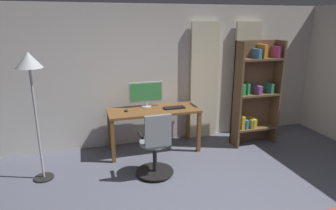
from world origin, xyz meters
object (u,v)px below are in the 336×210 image
at_px(computer_mouse, 126,110).
at_px(computer_monitor, 146,93).
at_px(office_chair, 156,147).
at_px(computer_keyboard, 174,108).
at_px(floor_lamp, 30,72).
at_px(bookshelf, 255,93).
at_px(desk, 153,115).

bearing_deg(computer_mouse, computer_monitor, -154.87).
height_order(office_chair, computer_keyboard, office_chair).
bearing_deg(floor_lamp, office_chair, 166.08).
height_order(computer_mouse, bookshelf, bookshelf).
relative_size(desk, computer_monitor, 2.57).
relative_size(office_chair, floor_lamp, 0.54).
height_order(office_chair, computer_monitor, computer_monitor).
bearing_deg(desk, computer_keyboard, 172.58).
bearing_deg(office_chair, desk, 77.31).
bearing_deg(bookshelf, computer_keyboard, -5.22).
height_order(office_chair, computer_mouse, office_chair).
distance_m(computer_mouse, floor_lamp, 1.62).
xyz_separation_m(desk, bookshelf, (-1.85, 0.18, 0.30)).
bearing_deg(computer_keyboard, computer_monitor, -28.83).
distance_m(computer_monitor, computer_mouse, 0.48).
bearing_deg(floor_lamp, bookshelf, -175.04).
bearing_deg(computer_monitor, bookshelf, 168.90).
height_order(desk, bookshelf, bookshelf).
bearing_deg(computer_mouse, floor_lamp, 21.37).
height_order(desk, computer_mouse, computer_mouse).
xyz_separation_m(desk, computer_mouse, (0.46, -0.02, 0.12)).
bearing_deg(office_chair, bookshelf, 18.40).
distance_m(desk, computer_mouse, 0.48).
distance_m(computer_keyboard, floor_lamp, 2.33).
distance_m(computer_monitor, bookshelf, 1.97).
height_order(desk, floor_lamp, floor_lamp).
relative_size(computer_keyboard, computer_mouse, 3.64).
bearing_deg(computer_monitor, computer_keyboard, 151.17).
bearing_deg(computer_mouse, computer_keyboard, 175.50).
bearing_deg(computer_keyboard, bookshelf, 174.78).
bearing_deg(bookshelf, floor_lamp, 4.96).
bearing_deg(floor_lamp, computer_monitor, -157.77).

